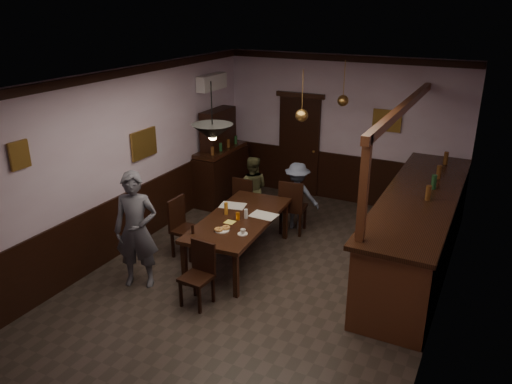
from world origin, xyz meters
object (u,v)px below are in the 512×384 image
Objects in this scene: chair_far_left at (246,199)px; coffee_cup at (243,232)px; person_seated_right at (297,196)px; chair_near at (199,271)px; pendant_iron at (212,132)px; chair_far_right at (292,205)px; sideboard at (221,164)px; dining_table at (239,221)px; soda_can at (238,216)px; bar_counter at (419,226)px; pendant_brass_mid at (302,116)px; chair_side at (183,224)px; person_standing at (136,230)px; pendant_brass_far at (343,101)px; person_seated_left at (252,189)px.

chair_far_left reaches higher than coffee_cup.
chair_near is at bearing 75.08° from person_seated_right.
pendant_iron reaches higher than chair_near.
person_seated_right is 15.70× the size of coffee_cup.
chair_far_right is at bearing 84.87° from person_seated_right.
sideboard is (-1.08, 0.94, 0.25)m from chair_far_left.
coffee_cup is at bearing -55.99° from dining_table.
chair_far_right is at bearing 75.81° from soda_can.
pendant_brass_mid is (-1.89, -0.38, 1.65)m from bar_counter.
pendant_brass_mid is (0.34, 1.33, 1.50)m from coffee_cup.
soda_can is at bearing 92.49° from pendant_iron.
chair_near is 3.53m from bar_counter.
coffee_cup is 2.03m from pendant_brass_mid.
person_seated_right reaches higher than chair_far_right.
chair_side is at bearing -73.75° from sideboard.
pendant_brass_mid is (1.65, 2.13, 1.42)m from person_standing.
pendant_brass_far is at bearing -138.03° from person_seated_right.
chair_side reaches higher than chair_far_left.
bar_counter is (2.48, 2.51, 0.15)m from chair_near.
chair_far_left is at bearing 113.66° from dining_table.
person_seated_left is at bearing 109.80° from soda_can.
dining_table is 1.64m from person_standing.
person_seated_right is (-0.02, 0.28, 0.07)m from chair_far_right.
chair_far_left is 0.21× the size of bar_counter.
pendant_brass_far is at bearing 81.32° from chair_near.
pendant_brass_far reaches higher than chair_far_right.
person_seated_left is 2.23m from coffee_cup.
bar_counter is at bearing 49.07° from chair_near.
soda_can is (0.94, 0.17, 0.27)m from chair_side.
pendant_brass_far is at bearing 2.12° from sideboard.
pendant_iron is (-0.04, 0.52, 1.83)m from chair_near.
sideboard is at bearing 126.13° from soda_can.
sideboard is at bearing -177.88° from pendant_brass_far.
pendant_iron is (0.03, -0.72, 1.51)m from soda_can.
person_standing is at bearing -152.97° from pendant_iron.
chair_near is at bearing -134.62° from bar_counter.
chair_near is (0.64, -2.56, -0.03)m from chair_far_left.
chair_far_right is (0.37, 1.29, -0.13)m from dining_table.
chair_near is at bearing -85.75° from dining_table.
person_standing is 3.19m from person_seated_right.
chair_far_left is 0.54× the size of person_standing.
chair_far_right is (0.91, 0.06, 0.04)m from chair_far_left.
pendant_brass_far is at bearing -141.81° from chair_far_left.
pendant_iron is at bearing 85.45° from person_seated_left.
dining_table is 2.50× the size of chair_near.
bar_counter is 5.66× the size of pendant_brass_far.
person_seated_right is 1.55× the size of pendant_brass_mid.
soda_can is 0.06× the size of sideboard.
chair_side is at bearing 45.39° from person_seated_right.
dining_table is at bearing 66.56° from chair_far_right.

